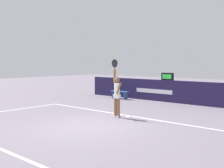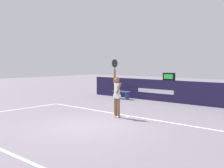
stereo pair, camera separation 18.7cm
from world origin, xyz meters
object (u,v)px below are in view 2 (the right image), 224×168
(speed_display, at_px, (169,77))
(tennis_player, at_px, (117,93))
(courtside_bench_near, at_px, (121,93))
(tennis_ball, at_px, (114,50))

(speed_display, relative_size, tennis_player, 0.30)
(tennis_player, bearing_deg, speed_display, 96.94)
(speed_display, xyz_separation_m, tennis_player, (0.65, -5.33, -0.47))
(speed_display, distance_m, tennis_player, 5.39)
(speed_display, bearing_deg, courtside_bench_near, -164.94)
(courtside_bench_near, bearing_deg, speed_display, 15.06)
(tennis_ball, distance_m, courtside_bench_near, 6.10)
(speed_display, height_order, tennis_ball, tennis_ball)
(tennis_ball, height_order, courtside_bench_near, tennis_ball)
(speed_display, relative_size, courtside_bench_near, 0.59)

